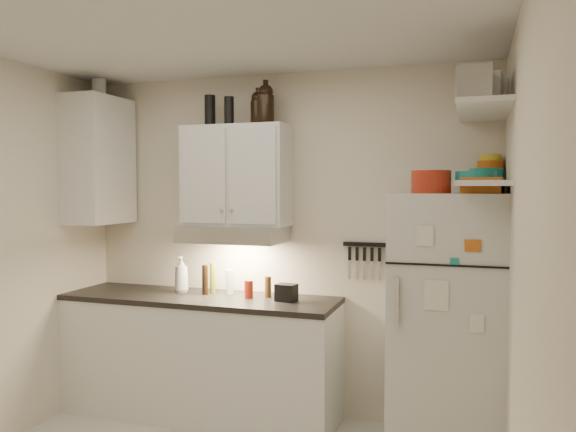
% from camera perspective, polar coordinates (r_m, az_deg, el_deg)
% --- Properties ---
extents(ceiling, '(3.20, 3.00, 0.02)m').
position_cam_1_polar(ceiling, '(3.06, -10.37, 19.49)').
color(ceiling, silver).
rests_on(ceiling, ground).
extents(back_wall, '(3.20, 0.02, 2.60)m').
position_cam_1_polar(back_wall, '(4.34, -0.62, -2.86)').
color(back_wall, beige).
rests_on(back_wall, ground).
extents(right_wall, '(0.02, 3.00, 2.60)m').
position_cam_1_polar(right_wall, '(2.62, 22.86, -6.88)').
color(right_wall, beige).
rests_on(right_wall, ground).
extents(base_cabinet, '(2.10, 0.60, 0.88)m').
position_cam_1_polar(base_cabinet, '(4.44, -8.90, -14.10)').
color(base_cabinet, silver).
rests_on(base_cabinet, floor).
extents(countertop, '(2.10, 0.62, 0.04)m').
position_cam_1_polar(countertop, '(4.33, -8.95, -8.27)').
color(countertop, black).
rests_on(countertop, base_cabinet).
extents(upper_cabinet, '(0.80, 0.33, 0.75)m').
position_cam_1_polar(upper_cabinet, '(4.26, -5.22, 4.09)').
color(upper_cabinet, silver).
rests_on(upper_cabinet, back_wall).
extents(side_cabinet, '(0.33, 0.55, 1.00)m').
position_cam_1_polar(side_cabinet, '(4.72, -18.69, 5.35)').
color(side_cabinet, silver).
rests_on(side_cabinet, left_wall).
extents(range_hood, '(0.76, 0.46, 0.12)m').
position_cam_1_polar(range_hood, '(4.22, -5.54, -1.81)').
color(range_hood, silver).
rests_on(range_hood, back_wall).
extents(fridge, '(0.70, 0.68, 1.70)m').
position_cam_1_polar(fridge, '(3.84, 15.85, -10.54)').
color(fridge, silver).
rests_on(fridge, floor).
extents(shelf_hi, '(0.30, 0.95, 0.03)m').
position_cam_1_polar(shelf_hi, '(3.63, 19.26, 10.09)').
color(shelf_hi, silver).
rests_on(shelf_hi, right_wall).
extents(shelf_lo, '(0.30, 0.95, 0.03)m').
position_cam_1_polar(shelf_lo, '(3.60, 19.14, 3.13)').
color(shelf_lo, silver).
rests_on(shelf_lo, right_wall).
extents(knife_strip, '(0.42, 0.02, 0.03)m').
position_cam_1_polar(knife_strip, '(4.14, 8.49, -2.89)').
color(knife_strip, black).
rests_on(knife_strip, back_wall).
extents(dutch_oven, '(0.32, 0.32, 0.14)m').
position_cam_1_polar(dutch_oven, '(3.58, 14.31, 3.37)').
color(dutch_oven, '#9D2412').
rests_on(dutch_oven, fridge).
extents(book_stack, '(0.26, 0.31, 0.10)m').
position_cam_1_polar(book_stack, '(3.59, 19.16, 2.94)').
color(book_stack, '#BA5917').
rests_on(book_stack, fridge).
extents(spice_jar, '(0.08, 0.08, 0.11)m').
position_cam_1_polar(spice_jar, '(3.61, 15.74, 3.07)').
color(spice_jar, silver).
rests_on(spice_jar, fridge).
extents(stock_pot, '(0.31, 0.31, 0.19)m').
position_cam_1_polar(stock_pot, '(3.88, 20.18, 11.27)').
color(stock_pot, silver).
rests_on(stock_pot, shelf_hi).
extents(tin_a, '(0.21, 0.19, 0.18)m').
position_cam_1_polar(tin_a, '(3.53, 19.48, 12.03)').
color(tin_a, '#AAAAAD').
rests_on(tin_a, shelf_hi).
extents(tin_b, '(0.19, 0.19, 0.18)m').
position_cam_1_polar(tin_b, '(3.30, 18.29, 12.71)').
color(tin_b, '#AAAAAD').
rests_on(tin_b, shelf_hi).
extents(bowl_teal, '(0.22, 0.22, 0.09)m').
position_cam_1_polar(bowl_teal, '(3.93, 19.48, 3.94)').
color(bowl_teal, '#17837D').
rests_on(bowl_teal, shelf_lo).
extents(bowl_orange, '(0.17, 0.17, 0.05)m').
position_cam_1_polar(bowl_orange, '(3.99, 19.87, 4.91)').
color(bowl_orange, '#C15412').
rests_on(bowl_orange, bowl_teal).
extents(bowl_yellow, '(0.14, 0.14, 0.04)m').
position_cam_1_polar(bowl_yellow, '(3.99, 19.88, 5.60)').
color(bowl_yellow, gold).
rests_on(bowl_yellow, bowl_orange).
extents(plates, '(0.28, 0.28, 0.06)m').
position_cam_1_polar(plates, '(3.60, 18.52, 3.86)').
color(plates, '#17837D').
rests_on(plates, shelf_lo).
extents(growler_a, '(0.12, 0.12, 0.26)m').
position_cam_1_polar(growler_a, '(4.25, -3.10, 10.90)').
color(growler_a, black).
rests_on(growler_a, upper_cabinet).
extents(growler_b, '(0.14, 0.14, 0.30)m').
position_cam_1_polar(growler_b, '(4.18, -2.28, 11.32)').
color(growler_b, black).
rests_on(growler_b, upper_cabinet).
extents(thermos_a, '(0.09, 0.09, 0.21)m').
position_cam_1_polar(thermos_a, '(4.25, -6.01, 10.57)').
color(thermos_a, black).
rests_on(thermos_a, upper_cabinet).
extents(thermos_b, '(0.11, 0.11, 0.24)m').
position_cam_1_polar(thermos_b, '(4.39, -7.93, 10.51)').
color(thermos_b, black).
rests_on(thermos_b, upper_cabinet).
extents(side_jar, '(0.14, 0.14, 0.15)m').
position_cam_1_polar(side_jar, '(4.80, -18.64, 12.19)').
color(side_jar, silver).
rests_on(side_jar, side_cabinet).
extents(soap_bottle, '(0.12, 0.12, 0.32)m').
position_cam_1_polar(soap_bottle, '(4.47, -10.79, -5.62)').
color(soap_bottle, silver).
rests_on(soap_bottle, countertop).
extents(pepper_mill, '(0.06, 0.06, 0.16)m').
position_cam_1_polar(pepper_mill, '(4.20, -2.06, -7.21)').
color(pepper_mill, '#57381A').
rests_on(pepper_mill, countertop).
extents(oil_bottle, '(0.06, 0.06, 0.24)m').
position_cam_1_polar(oil_bottle, '(4.39, -7.65, -6.25)').
color(oil_bottle, '#656C1B').
rests_on(oil_bottle, countertop).
extents(vinegar_bottle, '(0.06, 0.06, 0.23)m').
position_cam_1_polar(vinegar_bottle, '(4.35, -8.42, -6.42)').
color(vinegar_bottle, black).
rests_on(vinegar_bottle, countertop).
extents(clear_bottle, '(0.07, 0.07, 0.19)m').
position_cam_1_polar(clear_bottle, '(4.35, -5.95, -6.67)').
color(clear_bottle, silver).
rests_on(clear_bottle, countertop).
extents(red_jar, '(0.09, 0.09, 0.13)m').
position_cam_1_polar(red_jar, '(4.18, -4.01, -7.43)').
color(red_jar, '#9D2412').
rests_on(red_jar, countertop).
extents(caddy, '(0.16, 0.12, 0.12)m').
position_cam_1_polar(caddy, '(4.06, -0.17, -7.79)').
color(caddy, black).
rests_on(caddy, countertop).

